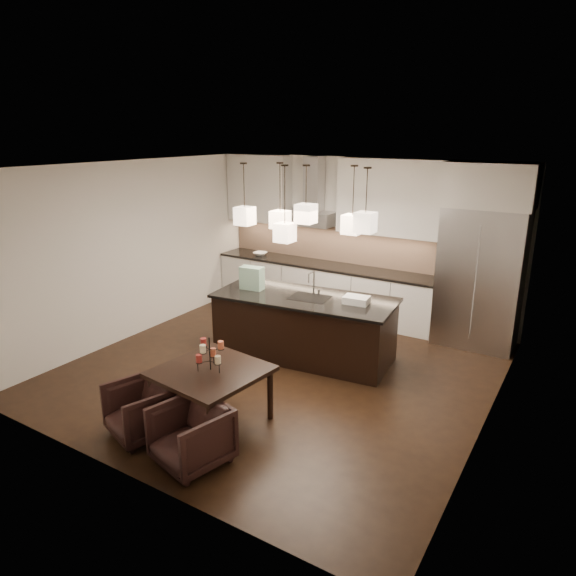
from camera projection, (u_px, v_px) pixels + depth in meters
The scene contains 37 objects.
floor at pixel (281, 370), 7.25m from camera, with size 5.50×5.50×0.02m, color black.
ceiling at pixel (280, 165), 6.42m from camera, with size 5.50×5.50×0.02m, color white.
wall_back at pixel (364, 238), 9.08m from camera, with size 5.50×0.02×2.80m, color silver.
wall_front at pixel (115, 344), 4.59m from camera, with size 5.50×0.02×2.80m, color silver.
wall_left at pixel (135, 250), 8.22m from camera, with size 0.02×5.50×2.80m, color silver.
wall_right at pixel (499, 310), 5.45m from camera, with size 0.02×5.50×2.80m, color silver.
refrigerator at pixel (480, 278), 7.82m from camera, with size 1.20×0.72×2.15m, color #B7B7BA.
fridge_panel at pixel (491, 185), 7.40m from camera, with size 1.26×0.72×0.65m, color silver.
lower_cabinets at pixel (323, 289), 9.41m from camera, with size 4.21×0.62×0.88m, color silver.
countertop at pixel (323, 265), 9.27m from camera, with size 4.21×0.66×0.04m, color black.
backsplash at pixel (331, 244), 9.42m from camera, with size 4.21×0.02×0.63m, color tan.
upper_cab_left at pixel (259, 188), 9.75m from camera, with size 1.25×0.35×1.25m, color silver.
upper_cab_right at pixel (392, 198), 8.42m from camera, with size 1.86×0.35×1.25m, color silver.
hood_canopy at pixel (311, 218), 9.22m from camera, with size 0.90×0.52×0.24m, color #B7B7BA.
hood_chimney at pixel (314, 184), 9.14m from camera, with size 0.30×0.28×0.96m, color #B7B7BA.
fruit_bowl at pixel (260, 254), 9.89m from camera, with size 0.26×0.26×0.06m, color silver.
island_body at pixel (304, 328), 7.55m from camera, with size 2.54×1.02×0.89m, color black.
island_top at pixel (304, 298), 7.42m from camera, with size 2.62×1.10×0.04m, color black.
faucet at pixel (314, 283), 7.40m from camera, with size 0.10×0.24×0.39m, color silver, non-canonical shape.
tote_bag at pixel (252, 278), 7.71m from camera, with size 0.35×0.18×0.35m, color #195F45.
food_container at pixel (356, 300), 7.10m from camera, with size 0.35×0.24×0.10m, color silver.
dining_table at pixel (212, 396), 5.85m from camera, with size 1.10×1.10×0.66m, color black, non-canonical shape.
candelabra at pixel (210, 354), 5.70m from camera, with size 0.32×0.32×0.39m, color black, non-canonical shape.
candle_a at pixel (218, 360), 5.63m from camera, with size 0.07×0.07×0.09m, color beige.
candle_b at pixel (213, 352), 5.82m from camera, with size 0.07×0.07×0.09m, color #D5613E.
candle_c at pixel (199, 358), 5.66m from camera, with size 0.07×0.07×0.09m, color #A52A25.
candle_d at pixel (221, 345), 5.67m from camera, with size 0.07×0.07×0.09m, color #D5613E.
candle_e at pixel (203, 342), 5.75m from camera, with size 0.07×0.07×0.09m, color #A52A25.
candle_f at pixel (203, 349), 5.57m from camera, with size 0.07×0.07×0.09m, color beige.
armchair_left at pixel (141, 410), 5.61m from camera, with size 0.65×0.67×0.61m, color black.
armchair_right at pixel (191, 435), 5.13m from camera, with size 0.67×0.69×0.63m, color black.
pendant_a at pixel (245, 216), 7.40m from camera, with size 0.24×0.24×0.26m, color #FEE0BD.
pendant_b at pixel (280, 220), 7.50m from camera, with size 0.24×0.24×0.26m, color #FEE0BD.
pendant_c at pixel (306, 214), 6.94m from camera, with size 0.24×0.24×0.26m, color #FEE0BD.
pendant_d at pixel (352, 224), 6.91m from camera, with size 0.24×0.24×0.26m, color #FEE0BD.
pendant_e at pixel (365, 222), 6.52m from camera, with size 0.24×0.24×0.26m, color #FEE0BD.
pendant_f at pixel (285, 232), 7.02m from camera, with size 0.24×0.24×0.26m, color #FEE0BD.
Camera 1 is at (3.54, -5.56, 3.23)m, focal length 32.00 mm.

